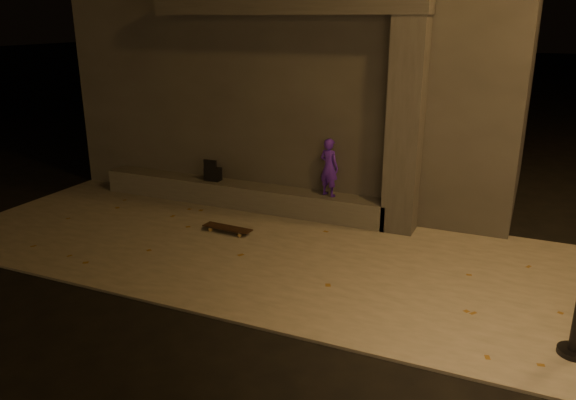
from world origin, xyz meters
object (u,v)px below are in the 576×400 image
at_px(backpack, 213,173).
at_px(skateboard, 227,228).
at_px(column, 405,128).
at_px(skateboarder, 329,167).

xyz_separation_m(backpack, skateboard, (1.10, -1.38, -0.52)).
distance_m(backpack, skateboard, 1.84).
bearing_deg(skateboard, column, 30.61).
height_order(column, skateboard, column).
height_order(backpack, skateboard, backpack).
bearing_deg(column, skateboard, -152.72).
relative_size(column, skateboarder, 3.38).
distance_m(skateboarder, backpack, 2.48).
xyz_separation_m(skateboarder, skateboard, (-1.35, -1.38, -0.90)).
xyz_separation_m(column, skateboard, (-2.68, -1.38, -1.72)).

